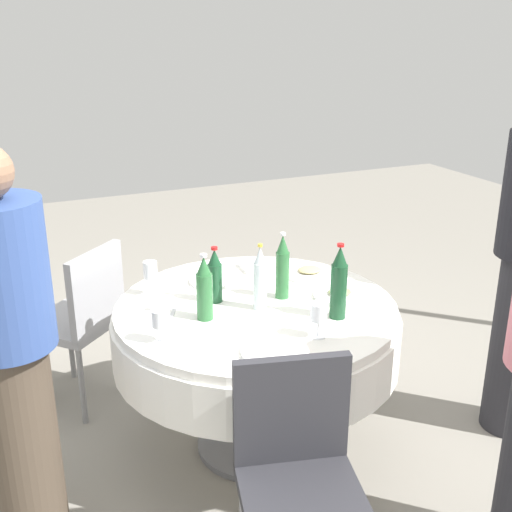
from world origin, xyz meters
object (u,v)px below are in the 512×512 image
person_outer (10,349)px  bottle_green_south (204,289)px  wine_glass_east (161,320)px  bottle_dark_green_west (339,284)px  bottle_green_front (282,268)px  plate_far (211,280)px  dining_table (256,335)px  plate_inner (339,295)px  chair_east (83,314)px  bottle_clear_outer (260,279)px  plate_rear (275,352)px  plate_left (310,272)px  chair_north (297,466)px  wine_glass_right (150,271)px  wine_glass_south (319,313)px  bottle_dark_green_right (215,276)px

person_outer → bottle_green_south: bearing=-90.7°
wine_glass_east → bottle_dark_green_west: bearing=173.4°
bottle_green_front → plate_far: (0.23, -0.30, -0.13)m
dining_table → plate_inner: bearing=168.3°
bottle_green_front → chair_east: 1.11m
bottle_clear_outer → plate_far: size_ratio=1.44×
plate_far → bottle_dark_green_west: bearing=121.3°
plate_rear → plate_left: 0.83m
bottle_green_front → plate_rear: (0.26, 0.46, -0.14)m
bottle_green_front → chair_north: size_ratio=0.35×
bottle_clear_outer → plate_left: (-0.39, -0.26, -0.13)m
plate_rear → bottle_dark_green_west: bearing=-154.4°
wine_glass_east → person_outer: (0.55, -0.04, -0.03)m
plate_left → chair_east: size_ratio=0.30×
wine_glass_right → bottle_green_south: bearing=112.5°
wine_glass_right → bottle_dark_green_west: bearing=139.9°
bottle_green_south → chair_east: 0.92m
plate_inner → plate_left: bearing=-91.8°
bottle_green_south → plate_left: bottle_green_south is taller
person_outer → chair_east: size_ratio=1.78×
wine_glass_south → wine_glass_east: 0.61m
plate_far → chair_east: bearing=-34.0°
bottle_green_south → plate_inner: (-0.63, 0.04, -0.12)m
wine_glass_south → wine_glass_right: 0.84m
bottle_green_south → bottle_dark_green_west: bearing=157.4°
bottle_green_south → wine_glass_east: bearing=29.6°
bottle_dark_green_west → person_outer: person_outer is taller
bottle_green_south → plate_left: size_ratio=1.11×
dining_table → person_outer: size_ratio=0.83×
bottle_green_front → wine_glass_east: bottle_green_front is taller
plate_rear → chair_east: size_ratio=0.30×
bottle_green_front → bottle_dark_green_right: bearing=-15.7°
bottle_green_south → wine_glass_east: bottle_green_south is taller
plate_far → plate_left: 0.49m
wine_glass_east → plate_far: size_ratio=0.66×
wine_glass_east → plate_far: (-0.39, -0.50, -0.08)m
wine_glass_right → plate_left: (-0.78, 0.08, -0.10)m
chair_east → bottle_green_south: bearing=-104.5°
bottle_green_front → plate_inner: 0.29m
bottle_clear_outer → bottle_green_front: bearing=-153.5°
plate_far → bottle_dark_green_right: bearing=75.0°
bottle_green_south → plate_left: (-0.64, -0.26, -0.12)m
bottle_green_front → chair_east: size_ratio=0.35×
plate_left → chair_north: size_ratio=0.30×
bottle_dark_green_right → bottle_dark_green_west: bearing=138.5°
bottle_clear_outer → bottle_dark_green_west: size_ratio=0.91×
person_outer → chair_north: size_ratio=1.78×
wine_glass_south → chair_north: wine_glass_south is taller
bottle_green_front → person_outer: person_outer is taller
bottle_dark_green_west → plate_left: size_ratio=1.27×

